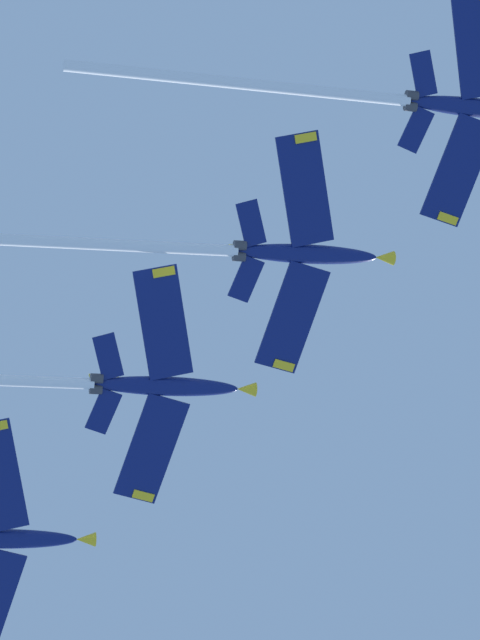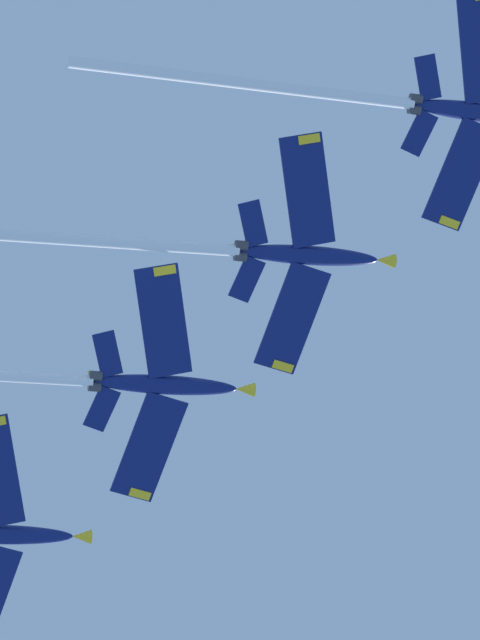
% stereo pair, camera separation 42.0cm
% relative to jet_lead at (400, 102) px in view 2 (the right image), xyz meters
% --- Properties ---
extents(jet_lead, '(20.19, 40.83, 11.52)m').
position_rel_jet_lead_xyz_m(jet_lead, '(0.00, 0.00, 0.00)').
color(jet_lead, navy).
extents(jet_second, '(20.18, 34.28, 10.08)m').
position_rel_jet_lead_xyz_m(jet_second, '(13.26, 10.56, -3.91)').
color(jet_second, navy).
extents(jet_third, '(20.19, 38.76, 10.66)m').
position_rel_jet_lead_xyz_m(jet_third, '(24.96, 21.88, -6.57)').
color(jet_third, navy).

